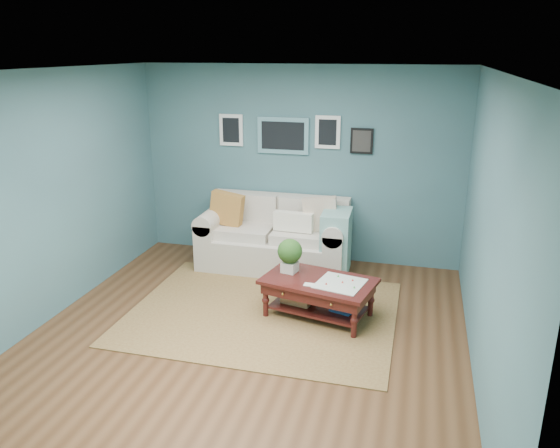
% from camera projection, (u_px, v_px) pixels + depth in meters
% --- Properties ---
extents(room_shell, '(5.00, 5.02, 2.70)m').
position_uv_depth(room_shell, '(244.00, 213.00, 5.32)').
color(room_shell, brown).
rests_on(room_shell, ground).
extents(area_rug, '(2.98, 2.38, 0.01)m').
position_uv_depth(area_rug, '(263.00, 312.00, 6.26)').
color(area_rug, brown).
rests_on(area_rug, ground).
extents(loveseat, '(2.06, 0.93, 1.06)m').
position_uv_depth(loveseat, '(281.00, 237.00, 7.46)').
color(loveseat, beige).
rests_on(loveseat, ground).
extents(coffee_table, '(1.33, 0.95, 0.85)m').
position_uv_depth(coffee_table, '(314.00, 285.00, 6.09)').
color(coffee_table, '#34120F').
rests_on(coffee_table, ground).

